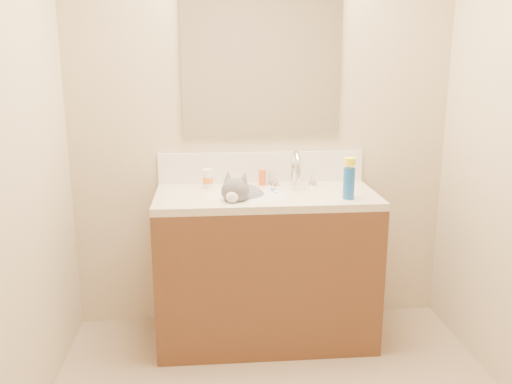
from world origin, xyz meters
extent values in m
cube|color=#C3B091|center=(0.00, 1.25, 1.25)|extent=(2.20, 0.04, 2.50)
cube|color=#C3B091|center=(0.00, -1.25, 1.25)|extent=(2.20, 0.04, 2.50)
cube|color=#57331D|center=(0.00, 0.97, 0.41)|extent=(1.20, 0.55, 0.82)
cube|color=beige|center=(0.00, 0.97, 0.84)|extent=(1.20, 0.55, 0.04)
ellipsoid|color=white|center=(-0.12, 0.94, 0.79)|extent=(0.45, 0.36, 0.14)
cylinder|color=silver|center=(0.18, 1.16, 0.92)|extent=(0.04, 0.04, 0.11)
torus|color=silver|center=(0.18, 1.09, 0.97)|extent=(0.03, 0.20, 0.20)
cylinder|color=silver|center=(0.18, 1.01, 0.94)|extent=(0.03, 0.03, 0.06)
cone|color=silver|center=(0.07, 1.16, 0.89)|extent=(0.06, 0.06, 0.06)
cone|color=silver|center=(0.29, 1.16, 0.89)|extent=(0.06, 0.06, 0.06)
ellipsoid|color=#595659|center=(-0.13, 0.98, 0.81)|extent=(0.36, 0.38, 0.20)
ellipsoid|color=#595659|center=(-0.17, 0.84, 0.91)|extent=(0.18, 0.17, 0.14)
ellipsoid|color=#595659|center=(-0.15, 0.90, 0.87)|extent=(0.13, 0.13, 0.13)
cone|color=#595659|center=(-0.21, 0.88, 0.98)|extent=(0.08, 0.09, 0.09)
cone|color=#595659|center=(-0.13, 0.85, 0.98)|extent=(0.08, 0.08, 0.09)
ellipsoid|color=silver|center=(-0.19, 0.79, 0.89)|extent=(0.08, 0.07, 0.06)
ellipsoid|color=silver|center=(-0.16, 0.88, 0.81)|extent=(0.12, 0.10, 0.12)
sphere|color=pink|center=(-0.20, 0.77, 0.89)|extent=(0.01, 0.01, 0.01)
cylinder|color=#595659|center=(-0.01, 0.92, 0.75)|extent=(0.05, 0.21, 0.04)
cube|color=white|center=(0.00, 1.24, 0.95)|extent=(1.20, 0.02, 0.18)
cube|color=white|center=(0.00, 1.24, 1.54)|extent=(0.90, 0.02, 0.80)
cylinder|color=white|center=(-0.31, 1.13, 0.91)|extent=(0.07, 0.07, 0.11)
cylinder|color=orange|center=(-0.31, 1.13, 0.90)|extent=(0.07, 0.07, 0.04)
cylinder|color=#B7B7BC|center=(0.03, 1.18, 0.89)|extent=(0.06, 0.06, 0.07)
cylinder|color=#F0531C|center=(0.00, 1.16, 0.91)|extent=(0.04, 0.04, 0.09)
cube|color=white|center=(0.04, 1.02, 0.86)|extent=(0.03, 0.13, 0.01)
cube|color=#6B8EE4|center=(0.04, 1.02, 0.87)|extent=(0.02, 0.04, 0.02)
cylinder|color=blue|center=(0.41, 0.82, 0.94)|extent=(0.07, 0.07, 0.16)
cylinder|color=#FFF41A|center=(0.41, 0.82, 1.06)|extent=(0.07, 0.07, 0.04)
camera|label=1|loc=(-0.31, -1.86, 1.59)|focal=38.00mm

